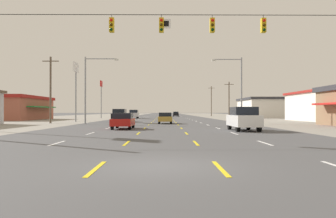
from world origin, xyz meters
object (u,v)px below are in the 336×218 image
(suv_far_left_midfar, at_px, (120,115))
(streetlight_right_row_0, at_px, (238,85))
(suv_far_right_nearest, at_px, (243,118))
(streetlight_left_row_0, at_px, (89,84))
(hatchback_inner_right_farther, at_px, (176,114))
(pole_sign_left_row_1, at_px, (76,76))
(sedan_inner_left_near, at_px, (123,121))
(sedan_center_turn_mid, at_px, (165,118))
(pole_sign_left_row_2, at_px, (101,91))
(suv_far_left_far, at_px, (134,114))

(suv_far_left_midfar, relative_size, streetlight_right_row_0, 0.57)
(suv_far_right_nearest, bearing_deg, streetlight_left_row_0, 136.66)
(hatchback_inner_right_farther, bearing_deg, pole_sign_left_row_1, -108.77)
(suv_far_right_nearest, height_order, sedan_inner_left_near, suv_far_right_nearest)
(streetlight_left_row_0, bearing_deg, suv_far_right_nearest, -43.34)
(sedan_center_turn_mid, relative_size, pole_sign_left_row_2, 0.51)
(suv_far_left_far, bearing_deg, streetlight_left_row_0, -94.39)
(streetlight_left_row_0, bearing_deg, sedan_inner_left_near, -64.59)
(streetlight_right_row_0, bearing_deg, suv_far_right_nearest, -100.84)
(sedan_center_turn_mid, bearing_deg, suv_far_right_nearest, -67.97)
(suv_far_left_far, relative_size, pole_sign_left_row_1, 0.53)
(suv_far_right_nearest, bearing_deg, sedan_inner_left_near, 164.59)
(streetlight_left_row_0, bearing_deg, pole_sign_left_row_2, 98.34)
(suv_far_left_far, distance_m, streetlight_left_row_0, 34.58)
(sedan_inner_left_near, bearing_deg, suv_far_left_far, 94.10)
(hatchback_inner_right_farther, distance_m, pole_sign_left_row_1, 54.16)
(streetlight_right_row_0, bearing_deg, hatchback_inner_right_farther, 95.91)
(suv_far_right_nearest, height_order, suv_far_left_far, same)
(suv_far_left_far, bearing_deg, pole_sign_left_row_1, -105.08)
(suv_far_left_far, relative_size, streetlight_right_row_0, 0.57)
(pole_sign_left_row_2, height_order, streetlight_left_row_0, pole_sign_left_row_2)
(sedan_center_turn_mid, height_order, pole_sign_left_row_2, pole_sign_left_row_2)
(suv_far_left_midfar, bearing_deg, sedan_center_turn_mid, -47.07)
(sedan_center_turn_mid, height_order, streetlight_left_row_0, streetlight_left_row_0)
(sedan_center_turn_mid, distance_m, suv_far_left_far, 34.28)
(pole_sign_left_row_2, bearing_deg, suv_far_left_midfar, -73.58)
(suv_far_right_nearest, relative_size, suv_far_left_midfar, 1.00)
(suv_far_left_far, distance_m, hatchback_inner_right_farther, 27.85)
(streetlight_left_row_0, relative_size, streetlight_right_row_0, 1.01)
(suv_far_left_far, distance_m, pole_sign_left_row_1, 26.75)
(streetlight_right_row_0, bearing_deg, streetlight_left_row_0, 180.00)
(hatchback_inner_right_farther, bearing_deg, suv_far_left_midfar, -101.28)
(sedan_center_turn_mid, bearing_deg, hatchback_inner_right_farther, 86.81)
(suv_far_right_nearest, distance_m, sedan_inner_left_near, 10.81)
(suv_far_right_nearest, xyz_separation_m, streetlight_right_row_0, (2.96, 15.48, 4.02))
(suv_far_left_midfar, xyz_separation_m, suv_far_left_far, (-0.21, 25.97, 0.00))
(suv_far_right_nearest, height_order, sedan_center_turn_mid, suv_far_right_nearest)
(sedan_inner_left_near, xyz_separation_m, streetlight_left_row_0, (-5.99, 12.61, 4.37))
(streetlight_left_row_0, bearing_deg, hatchback_inner_right_farther, 77.63)
(pole_sign_left_row_2, distance_m, streetlight_right_row_0, 43.28)
(suv_far_left_far, relative_size, pole_sign_left_row_2, 0.55)
(sedan_center_turn_mid, bearing_deg, suv_far_left_midfar, 132.93)
(sedan_inner_left_near, height_order, sedan_center_turn_mid, same)
(suv_far_right_nearest, xyz_separation_m, pole_sign_left_row_2, (-21.62, 51.07, 5.49))
(sedan_inner_left_near, bearing_deg, streetlight_right_row_0, 43.30)
(suv_far_left_far, distance_m, streetlight_right_row_0, 38.32)
(hatchback_inner_right_farther, xyz_separation_m, streetlight_right_row_0, (6.21, -60.01, 4.26))
(streetlight_left_row_0, bearing_deg, pole_sign_left_row_1, 114.53)
(hatchback_inner_right_farther, xyz_separation_m, pole_sign_left_row_1, (-17.31, -50.92, 6.37))
(suv_far_left_midfar, bearing_deg, hatchback_inner_right_farther, 78.72)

